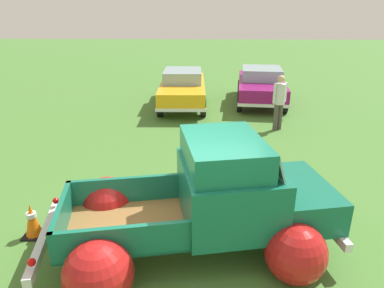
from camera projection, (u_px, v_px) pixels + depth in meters
ground_plane at (188, 247)px, 5.86m from camera, size 80.00×80.00×0.00m
vintage_pickup_truck at (212, 206)px, 5.64m from camera, size 4.89×3.41×1.96m
show_car_0 at (183, 87)px, 13.92m from camera, size 1.86×4.41×1.43m
show_car_1 at (261, 84)px, 14.40m from camera, size 2.28×4.45×1.43m
spectator_0 at (279, 99)px, 11.10m from camera, size 0.51×0.46×1.78m
lane_cone_0 at (32, 220)px, 6.06m from camera, size 0.36×0.36×0.63m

